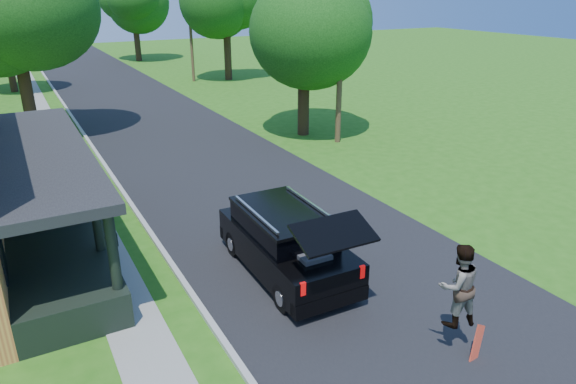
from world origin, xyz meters
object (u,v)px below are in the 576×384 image
black_suv (286,242)px  utility_pole_near (341,53)px  skateboarder (458,285)px  tree_right_near (303,23)px

black_suv → utility_pole_near: (8.40, 10.00, 3.45)m
black_suv → skateboarder: bearing=-69.7°
skateboarder → tree_right_near: 18.11m
tree_right_near → utility_pole_near: (0.84, -2.11, -1.25)m
tree_right_near → black_suv: bearing=-122.0°
black_suv → skateboarder: skateboarder is taller
skateboarder → utility_pole_near: size_ratio=0.22×
skateboarder → tree_right_near: bearing=-97.4°
utility_pole_near → tree_right_near: bearing=125.9°
black_suv → tree_right_near: tree_right_near is taller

